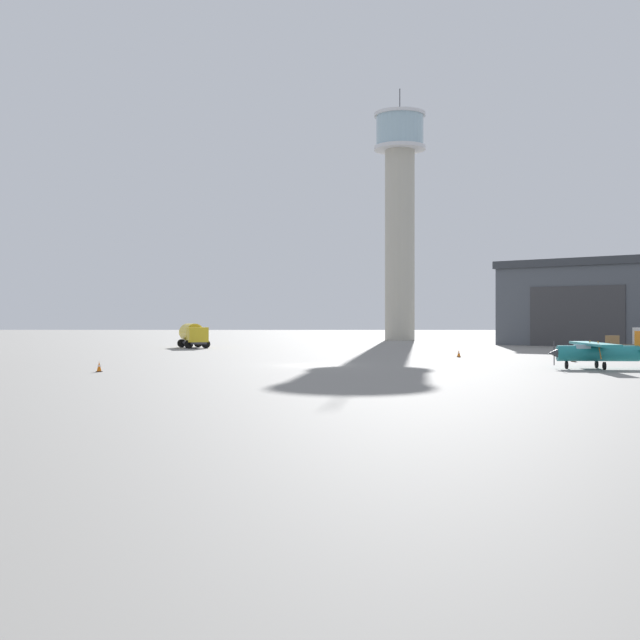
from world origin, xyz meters
TOP-DOWN VIEW (x-y plane):
  - ground_plane at (0.00, 0.00)m, footprint 400.00×400.00m
  - control_tower at (11.36, 71.72)m, footprint 8.33×8.33m
  - hangar at (37.49, 50.12)m, footprint 30.82×30.54m
  - airplane_teal at (19.86, -3.75)m, footprint 6.93×8.82m
  - truck_fuel_tanker_yellow at (-15.75, 36.25)m, footprint 4.51×6.50m
  - truck_flatbed_white at (31.35, 21.63)m, footprint 5.92×3.59m
  - traffic_cone_near_left at (12.70, 13.43)m, footprint 0.36×0.36m
  - traffic_cone_near_right at (20.75, 5.55)m, footprint 0.36×0.36m
  - traffic_cone_mid_apron at (-13.49, -7.92)m, footprint 0.36×0.36m

SIDE VIEW (x-z plane):
  - ground_plane at x=0.00m, z-range 0.00..0.00m
  - traffic_cone_near_left at x=12.70m, z-range 0.00..0.65m
  - traffic_cone_mid_apron at x=-13.49m, z-range 0.00..0.68m
  - traffic_cone_near_right at x=20.75m, z-range 0.00..0.70m
  - airplane_teal at x=19.86m, z-range -0.09..2.52m
  - truck_flatbed_white at x=31.35m, z-range -0.04..2.55m
  - truck_fuel_tanker_yellow at x=-15.75m, z-range 0.17..3.06m
  - hangar at x=37.49m, z-range 0.02..11.14m
  - control_tower at x=11.36m, z-range 1.22..42.16m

